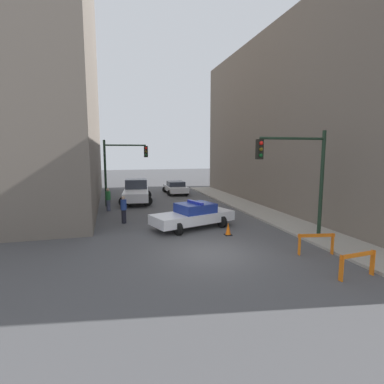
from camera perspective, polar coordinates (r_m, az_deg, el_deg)
name	(u,v)px	position (r m, az deg, el deg)	size (l,w,h in m)	color
ground_plane	(211,253)	(13.08, 3.64, -11.60)	(120.00, 120.00, 0.00)	#4C4C4F
sidewalk_right	(333,241)	(16.09, 25.25, -8.38)	(2.40, 44.00, 0.12)	#9E998E
building_right	(343,121)	(26.38, 26.76, 12.05)	(12.00, 28.00, 13.34)	#6B6056
traffic_light_near	(302,168)	(15.14, 20.14, 4.26)	(3.64, 0.35, 5.20)	black
traffic_light_far	(119,163)	(24.37, -13.66, 5.36)	(3.44, 0.35, 5.20)	black
police_car	(193,215)	(17.05, 0.24, -4.44)	(5.04, 3.21, 1.52)	white
white_truck	(136,192)	(25.98, -10.59, 0.06)	(3.02, 5.59, 1.90)	silver
parked_car_near	(176,187)	(30.52, -3.15, 0.88)	(2.28, 4.30, 1.31)	silver
pedestrian_crossing	(124,209)	(18.56, -12.89, -3.21)	(0.50, 0.50, 1.66)	black
pedestrian_corner	(108,199)	(22.64, -15.68, -1.34)	(0.46, 0.46, 1.66)	#474C66
barrier_front	(358,261)	(11.93, 29.01, -11.38)	(1.60, 0.30, 0.90)	orange
barrier_mid	(316,240)	(13.77, 22.58, -8.50)	(1.58, 0.44, 0.90)	orange
traffic_cone	(228,229)	(15.76, 6.90, -7.04)	(0.36, 0.36, 0.66)	black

